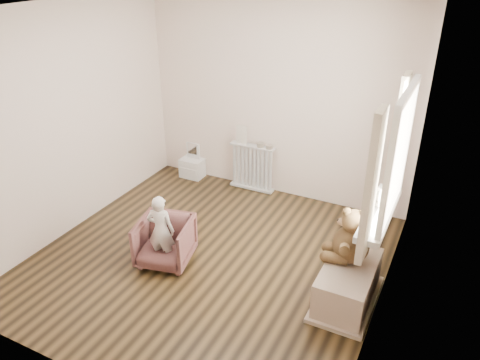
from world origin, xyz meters
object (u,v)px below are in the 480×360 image
at_px(child, 161,230).
at_px(teddy_bear, 352,237).
at_px(plush_cat, 382,197).
at_px(toy_vanity, 192,160).
at_px(armchair, 165,241).
at_px(toy_bench, 348,284).
at_px(radiator, 252,164).

xyz_separation_m(child, teddy_bear, (1.88, 0.40, 0.25)).
height_order(teddy_bear, plush_cat, plush_cat).
bearing_deg(toy_vanity, armchair, -66.14).
xyz_separation_m(toy_bench, teddy_bear, (-0.04, 0.10, 0.47)).
bearing_deg(radiator, plush_cat, -34.07).
height_order(radiator, child, child).
height_order(child, teddy_bear, teddy_bear).
height_order(radiator, teddy_bear, teddy_bear).
distance_m(armchair, teddy_bear, 1.96).
bearing_deg(plush_cat, toy_vanity, 135.51).
height_order(toy_vanity, armchair, toy_vanity).
xyz_separation_m(armchair, plush_cat, (2.06, 0.62, 0.74)).
relative_size(radiator, plush_cat, 2.48).
xyz_separation_m(toy_vanity, teddy_bear, (2.72, -1.54, 0.40)).
xyz_separation_m(toy_vanity, armchair, (0.84, -1.90, -0.02)).
relative_size(child, teddy_bear, 1.47).
xyz_separation_m(radiator, toy_vanity, (-0.96, -0.03, -0.11)).
bearing_deg(teddy_bear, plush_cat, 45.27).
bearing_deg(toy_bench, plush_cat, 68.78).
distance_m(toy_vanity, plush_cat, 3.25).
xyz_separation_m(toy_vanity, plush_cat, (2.90, -1.28, 0.72)).
bearing_deg(teddy_bear, radiator, 127.29).
distance_m(radiator, plush_cat, 2.42).
height_order(toy_vanity, toy_bench, toy_vanity).
height_order(child, toy_bench, child).
distance_m(toy_vanity, armchair, 2.07).
xyz_separation_m(toy_vanity, child, (0.84, -1.95, 0.15)).
bearing_deg(armchair, toy_vanity, 100.96).
distance_m(child, teddy_bear, 1.94).
relative_size(armchair, child, 0.70).
bearing_deg(armchair, radiator, 73.53).
relative_size(child, plush_cat, 3.00).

